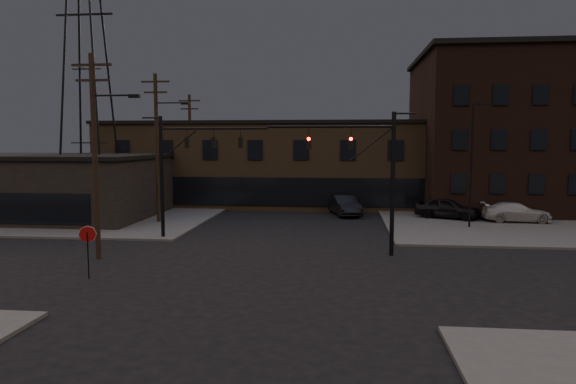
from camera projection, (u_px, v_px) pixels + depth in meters
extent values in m
plane|color=black|center=(265.00, 272.00, 25.05)|extent=(140.00, 140.00, 0.00)
cube|color=#474744|center=(553.00, 214.00, 44.50)|extent=(30.00, 30.00, 0.15)
cube|color=#474744|center=(72.00, 207.00, 49.13)|extent=(30.00, 30.00, 0.15)
cube|color=brown|center=(306.00, 165.00, 52.36)|extent=(40.00, 12.00, 8.00)
cube|color=black|center=(540.00, 135.00, 47.77)|extent=(22.00, 16.00, 14.00)
cube|color=black|center=(56.00, 188.00, 42.74)|extent=(16.00, 12.00, 5.00)
cylinder|color=black|center=(393.00, 184.00, 28.42)|extent=(0.24, 0.24, 8.00)
cylinder|color=black|center=(330.00, 127.00, 28.48)|extent=(7.00, 0.14, 0.14)
cube|color=#FF140C|center=(351.00, 143.00, 28.44)|extent=(0.28, 0.22, 0.70)
cube|color=#FF140C|center=(309.00, 143.00, 28.69)|extent=(0.28, 0.22, 0.70)
cylinder|color=black|center=(162.00, 178.00, 33.41)|extent=(0.24, 0.24, 8.00)
cylinder|color=black|center=(214.00, 128.00, 32.73)|extent=(7.00, 0.14, 0.14)
cube|color=black|center=(187.00, 143.00, 33.00)|extent=(0.28, 0.22, 0.70)
cube|color=black|center=(214.00, 143.00, 32.82)|extent=(0.28, 0.22, 0.70)
cube|color=black|center=(241.00, 143.00, 32.63)|extent=(0.28, 0.22, 0.70)
cylinder|color=black|center=(88.00, 256.00, 23.80)|extent=(0.06, 0.06, 2.20)
cylinder|color=maroon|center=(87.00, 234.00, 23.72)|extent=(0.72, 0.33, 0.76)
cylinder|color=black|center=(95.00, 158.00, 27.48)|extent=(0.28, 0.28, 11.00)
cube|color=black|center=(91.00, 65.00, 27.00)|extent=(2.20, 0.12, 0.12)
cube|color=black|center=(92.00, 80.00, 27.08)|extent=(1.80, 0.12, 0.12)
cube|color=black|center=(134.00, 96.00, 26.92)|extent=(0.60, 0.25, 0.18)
cylinder|color=black|center=(157.00, 150.00, 39.44)|extent=(0.28, 0.28, 11.50)
cube|color=black|center=(155.00, 82.00, 38.93)|extent=(2.20, 0.12, 0.12)
cube|color=black|center=(156.00, 92.00, 39.01)|extent=(1.80, 0.12, 0.12)
cube|color=black|center=(185.00, 103.00, 38.85)|extent=(0.60, 0.25, 0.18)
cylinder|color=black|center=(190.00, 150.00, 51.44)|extent=(0.28, 0.28, 11.00)
cube|color=black|center=(189.00, 101.00, 50.96)|extent=(2.20, 0.12, 0.12)
cube|color=black|center=(190.00, 109.00, 51.04)|extent=(1.80, 0.12, 0.12)
cylinder|color=black|center=(471.00, 167.00, 37.09)|extent=(0.14, 0.14, 9.00)
cube|color=black|center=(466.00, 104.00, 36.70)|extent=(0.50, 0.28, 0.18)
cube|color=black|center=(481.00, 104.00, 36.59)|extent=(0.50, 0.28, 0.18)
cylinder|color=black|center=(532.00, 165.00, 41.41)|extent=(0.14, 0.14, 9.00)
cube|color=black|center=(529.00, 108.00, 41.01)|extent=(0.50, 0.28, 0.18)
cube|color=black|center=(542.00, 108.00, 40.91)|extent=(0.50, 0.28, 0.18)
imported|color=black|center=(447.00, 208.00, 41.62)|extent=(5.41, 3.93, 1.71)
imported|color=#ADADAF|center=(516.00, 212.00, 39.86)|extent=(5.18, 2.25, 1.48)
imported|color=black|center=(344.00, 205.00, 44.39)|extent=(3.14, 5.53, 1.72)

